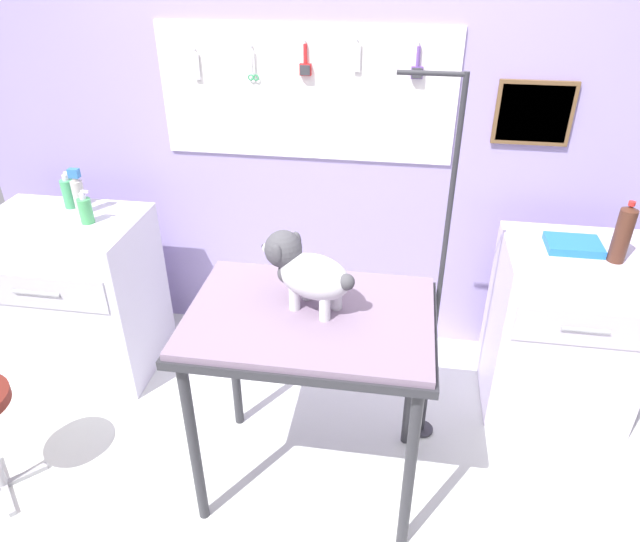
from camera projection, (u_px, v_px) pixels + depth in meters
ground at (291, 498)px, 2.53m from camera, size 4.40×4.00×0.04m
rear_wall_panel at (333, 147)px, 3.01m from camera, size 4.00×0.11×2.30m
grooming_table at (310, 333)px, 2.20m from camera, size 0.95×0.67×0.90m
grooming_arm at (437, 294)px, 2.44m from camera, size 0.30×0.11×1.72m
dog at (305, 271)px, 2.12m from camera, size 0.39×0.28×0.29m
counter_left at (77, 295)px, 3.09m from camera, size 0.80×0.58×0.89m
cabinet_right at (563, 330)px, 2.82m from camera, size 0.68×0.54×0.89m
spray_bottle_short at (79, 194)px, 2.89m from camera, size 0.06×0.06×0.24m
conditioner_bottle at (86, 210)px, 2.81m from camera, size 0.07×0.06×0.17m
pump_bottle_white at (69, 193)px, 2.96m from camera, size 0.07×0.07×0.19m
soda_bottle at (623, 234)px, 2.44m from camera, size 0.07×0.07×0.28m
supply_tray at (573, 245)px, 2.60m from camera, size 0.24×0.18×0.04m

